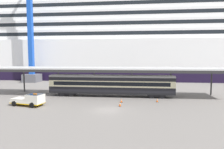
{
  "coord_description": "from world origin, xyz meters",
  "views": [
    {
      "loc": [
        3.58,
        -27.54,
        7.52
      ],
      "look_at": [
        -0.22,
        7.04,
        4.5
      ],
      "focal_mm": 31.87,
      "sensor_mm": 36.0,
      "label": 1
    }
  ],
  "objects": [
    {
      "name": "cruise_ship",
      "position": [
        8.0,
        46.95,
        15.41
      ],
      "size": [
        170.74,
        27.63,
        44.84
      ],
      "color": "black",
      "rests_on": "ground"
    },
    {
      "name": "traffic_cone_mid",
      "position": [
        7.55,
        6.04,
        0.29
      ],
      "size": [
        0.36,
        0.36,
        0.59
      ],
      "color": "black",
      "rests_on": "ground"
    },
    {
      "name": "service_truck",
      "position": [
        -12.35,
        1.22,
        0.99
      ],
      "size": [
        5.5,
        3.05,
        2.02
      ],
      "color": "silver",
      "rests_on": "ground"
    },
    {
      "name": "train_carriage",
      "position": [
        -0.73,
        10.05,
        2.31
      ],
      "size": [
        23.69,
        2.81,
        4.11
      ],
      "color": "black",
      "rests_on": "ground"
    },
    {
      "name": "quay_bollard",
      "position": [
        -14.32,
        7.01,
        0.52
      ],
      "size": [
        0.48,
        0.48,
        0.96
      ],
      "color": "black",
      "rests_on": "ground"
    },
    {
      "name": "dockside_crane",
      "position": [
        -26.6,
        29.81,
        15.92
      ],
      "size": [
        15.61,
        4.4,
        51.9
      ],
      "color": "#595960",
      "rests_on": "ground"
    },
    {
      "name": "ground_plane",
      "position": [
        0.0,
        0.0,
        0.0
      ],
      "size": [
        400.0,
        400.0,
        0.0
      ],
      "primitive_type": "plane",
      "color": "slate"
    },
    {
      "name": "traffic_cone_far",
      "position": [
        1.52,
        2.41,
        0.36
      ],
      "size": [
        0.36,
        0.36,
        0.72
      ],
      "color": "black",
      "rests_on": "ground"
    },
    {
      "name": "traffic_cone_near",
      "position": [
        1.58,
        5.06,
        0.31
      ],
      "size": [
        0.36,
        0.36,
        0.63
      ],
      "color": "black",
      "rests_on": "ground"
    },
    {
      "name": "platform_canopy",
      "position": [
        -0.73,
        10.46,
        5.29
      ],
      "size": [
        47.06,
        6.44,
        5.52
      ],
      "color": "silver",
      "rests_on": "ground"
    }
  ]
}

